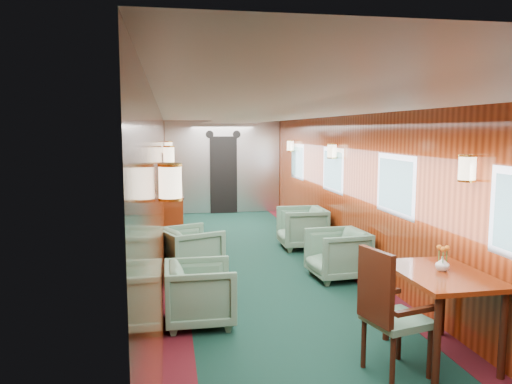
% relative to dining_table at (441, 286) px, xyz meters
% --- Properties ---
extents(room, '(12.00, 12.10, 2.40)m').
position_rel_dining_table_xyz_m(room, '(-1.10, 2.86, 0.93)').
color(room, black).
rests_on(room, ground).
extents(bulkhead, '(2.98, 0.17, 2.39)m').
position_rel_dining_table_xyz_m(bulkhead, '(-1.10, 8.77, 0.48)').
color(bulkhead, silver).
rests_on(bulkhead, ground).
extents(windows_right, '(0.02, 8.60, 0.80)m').
position_rel_dining_table_xyz_m(windows_right, '(0.39, 3.11, 0.75)').
color(windows_right, silver).
rests_on(windows_right, ground).
extents(wall_sconces, '(2.97, 7.97, 0.25)m').
position_rel_dining_table_xyz_m(wall_sconces, '(-1.10, 3.42, 1.09)').
color(wall_sconces, '#FFEEC6').
rests_on(wall_sconces, ground).
extents(dining_table, '(0.79, 1.12, 0.84)m').
position_rel_dining_table_xyz_m(dining_table, '(0.00, 0.00, 0.00)').
color(dining_table, maroon).
rests_on(dining_table, ground).
extents(side_chair, '(0.61, 0.63, 1.15)m').
position_rel_dining_table_xyz_m(side_chair, '(-0.65, -0.23, -0.08)').
color(side_chair, '#204A3B').
rests_on(side_chair, ground).
extents(credenza, '(0.35, 1.12, 1.28)m').
position_rel_dining_table_xyz_m(credenza, '(-2.44, 4.94, -0.19)').
color(credenza, maroon).
rests_on(credenza, ground).
extents(flower_vase, '(0.15, 0.15, 0.14)m').
position_rel_dining_table_xyz_m(flower_vase, '(0.03, 0.05, 0.20)').
color(flower_vase, beige).
rests_on(flower_vase, dining_table).
extents(armchair_left_near, '(0.78, 0.75, 0.70)m').
position_rel_dining_table_xyz_m(armchair_left_near, '(-2.19, 1.24, -0.35)').
color(armchair_left_near, '#204A3B').
rests_on(armchair_left_near, ground).
extents(armchair_left_far, '(1.05, 1.04, 0.74)m').
position_rel_dining_table_xyz_m(armchair_left_far, '(-2.21, 3.11, -0.33)').
color(armchair_left_far, '#204A3B').
rests_on(armchair_left_far, ground).
extents(armchair_right_near, '(0.86, 0.84, 0.72)m').
position_rel_dining_table_xyz_m(armchair_right_near, '(-0.10, 2.62, -0.34)').
color(armchair_right_near, '#204A3B').
rests_on(armchair_right_near, ground).
extents(armchair_right_far, '(0.84, 0.82, 0.76)m').
position_rel_dining_table_xyz_m(armchair_right_far, '(-0.11, 4.56, -0.32)').
color(armchair_right_far, '#204A3B').
rests_on(armchair_right_far, ground).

